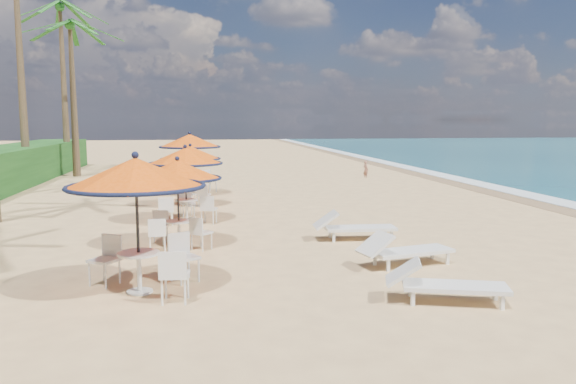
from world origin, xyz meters
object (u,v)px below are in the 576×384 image
station_0 (139,190)px  station_1 (177,181)px  station_4 (190,147)px  station_2 (186,165)px  lounger_far (352,226)px  lounger_mid (403,250)px  lounger_near (442,283)px  station_3 (191,158)px

station_0 → station_1: station_0 is taller
station_4 → station_2: bearing=-90.6°
station_0 → station_4: station_4 is taller
station_1 → station_2: size_ratio=0.94×
lounger_far → lounger_mid: bearing=-79.4°
station_1 → station_4: size_ratio=0.85×
station_4 → lounger_mid: (4.64, -12.52, -1.67)m
lounger_near → lounger_mid: bearing=102.7°
station_1 → lounger_mid: station_1 is taller
station_4 → lounger_near: 15.70m
station_4 → station_1: bearing=-91.3°
station_3 → lounger_mid: 10.54m
station_0 → station_4: (0.75, 13.52, 0.14)m
station_0 → station_3: station_0 is taller
station_0 → station_4: 13.55m
lounger_near → lounger_mid: 2.46m
lounger_mid → lounger_far: bearing=84.6°
station_1 → lounger_mid: bearing=-28.5°
station_2 → station_3: (0.14, 3.26, -0.00)m
station_0 → station_2: size_ratio=1.08×
station_0 → station_1: (0.53, 3.65, -0.24)m
station_0 → lounger_far: size_ratio=1.18×
station_0 → station_3: size_ratio=1.13×
station_2 → station_4: size_ratio=0.90×
station_2 → lounger_near: station_2 is taller
station_3 → station_4: (-0.07, 3.12, 0.29)m
lounger_mid → station_0: bearing=177.7°
lounger_near → station_2: bearing=135.2°
station_3 → station_4: 3.14m
station_1 → station_3: station_3 is taller
station_0 → station_4: bearing=86.8°
station_2 → lounger_mid: (4.71, -6.13, -1.39)m
station_1 → station_3: (0.29, 6.75, 0.10)m
station_1 → lounger_near: size_ratio=1.04×
station_3 → lounger_near: (4.36, -11.84, -1.40)m
station_1 → station_4: bearing=88.7°
station_0 → station_2: bearing=84.5°
lounger_far → station_1: bearing=-175.3°
station_1 → station_2: station_2 is taller
station_4 → lounger_mid: station_4 is taller
station_2 → lounger_far: size_ratio=1.09×
station_3 → lounger_near: bearing=-69.8°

